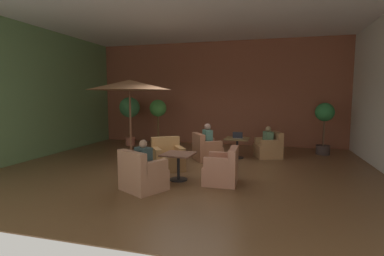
{
  "coord_description": "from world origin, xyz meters",
  "views": [
    {
      "loc": [
        2.13,
        -7.42,
        1.96
      ],
      "look_at": [
        0.0,
        0.42,
        1.06
      ],
      "focal_mm": 27.23,
      "sensor_mm": 36.0,
      "label": 1
    }
  ],
  "objects": [
    {
      "name": "patron_by_window",
      "position": [
        -0.4,
        -1.97,
        0.7
      ],
      "size": [
        0.41,
        0.37,
        0.63
      ],
      "color": "#2E3F3D",
      "rests_on": "ground_plane"
    },
    {
      "name": "ceiling_slab",
      "position": [
        0.0,
        0.0,
        4.12
      ],
      "size": [
        10.0,
        8.49,
        0.06
      ],
      "primitive_type": "cube",
      "color": "silver",
      "rests_on": "wall_back_brick"
    },
    {
      "name": "open_laptop",
      "position": [
        1.15,
        1.72,
        0.68
      ],
      "size": [
        0.32,
        0.24,
        0.2
      ],
      "color": "#9EA0A5",
      "rests_on": "cafe_table_front_left"
    },
    {
      "name": "potted_tree_left_corner",
      "position": [
        -2.01,
        2.9,
        1.21
      ],
      "size": [
        0.64,
        0.64,
        1.81
      ],
      "color": "silver",
      "rests_on": "ground_plane"
    },
    {
      "name": "cafe_table_front_right",
      "position": [
        0.09,
        -1.1,
        0.47
      ],
      "size": [
        0.75,
        0.75,
        0.63
      ],
      "color": "black",
      "rests_on": "ground_plane"
    },
    {
      "name": "potted_tree_mid_left",
      "position": [
        -3.23,
        2.98,
        1.39
      ],
      "size": [
        0.8,
        0.8,
        1.9
      ],
      "color": "#AD5E48",
      "rests_on": "ground_plane"
    },
    {
      "name": "armchair_front_right_east",
      "position": [
        -0.42,
        -2.0,
        0.32
      ],
      "size": [
        1.07,
        1.04,
        0.85
      ],
      "color": "#A67255",
      "rests_on": "ground_plane"
    },
    {
      "name": "armchair_front_right_south",
      "position": [
        1.12,
        -1.08,
        0.3
      ],
      "size": [
        0.74,
        0.81,
        0.81
      ],
      "color": "#AC6E54",
      "rests_on": "ground_plane"
    },
    {
      "name": "wall_left_accent",
      "position": [
        -4.96,
        0.0,
        2.04
      ],
      "size": [
        0.08,
        8.49,
        4.09
      ],
      "primitive_type": "cube",
      "color": "#5F824E",
      "rests_on": "ground_plane"
    },
    {
      "name": "patron_with_friend",
      "position": [
        2.07,
        2.05,
        0.66
      ],
      "size": [
        0.34,
        0.44,
        0.59
      ],
      "color": "#4D6D4D",
      "rests_on": "ground_plane"
    },
    {
      "name": "armchair_front_right_north",
      "position": [
        -0.49,
        -0.24,
        0.31
      ],
      "size": [
        1.07,
        1.06,
        0.85
      ],
      "color": "#A57443",
      "rests_on": "ground_plane"
    },
    {
      "name": "potted_tree_mid_right",
      "position": [
        3.85,
        2.99,
        1.15
      ],
      "size": [
        0.61,
        0.61,
        1.73
      ],
      "color": "#3B2D2B",
      "rests_on": "ground_plane"
    },
    {
      "name": "patron_blue_shirt",
      "position": [
        0.29,
        1.17,
        0.74
      ],
      "size": [
        0.38,
        0.42,
        0.7
      ],
      "color": "#456C5E",
      "rests_on": "ground_plane"
    },
    {
      "name": "armchair_front_left_north",
      "position": [
        2.11,
        2.07,
        0.3
      ],
      "size": [
        0.95,
        0.93,
        0.81
      ],
      "color": "#A97649",
      "rests_on": "ground_plane"
    },
    {
      "name": "patio_umbrella_tall_red",
      "position": [
        -2.09,
        0.79,
        2.28
      ],
      "size": [
        2.6,
        2.6,
        2.45
      ],
      "color": "#2D2D2D",
      "rests_on": "ground_plane"
    },
    {
      "name": "armchair_front_left_east",
      "position": [
        0.25,
        1.15,
        0.31
      ],
      "size": [
        1.06,
        1.08,
        0.82
      ],
      "color": "#A96A4B",
      "rests_on": "ground_plane"
    },
    {
      "name": "wall_back_brick",
      "position": [
        0.0,
        4.21,
        2.04
      ],
      "size": [
        10.0,
        0.08,
        4.09
      ],
      "primitive_type": "cube",
      "color": "brown",
      "rests_on": "ground_plane"
    },
    {
      "name": "cafe_table_front_left",
      "position": [
        1.13,
        1.7,
        0.48
      ],
      "size": [
        0.77,
        0.77,
        0.63
      ],
      "color": "black",
      "rests_on": "ground_plane"
    },
    {
      "name": "iced_drink_cup",
      "position": [
        1.11,
        1.78,
        0.68
      ],
      "size": [
        0.08,
        0.08,
        0.11
      ],
      "primitive_type": "cylinder",
      "color": "white",
      "rests_on": "cafe_table_front_left"
    },
    {
      "name": "ground_plane",
      "position": [
        0.0,
        0.0,
        -0.01
      ],
      "size": [
        10.0,
        8.49,
        0.02
      ],
      "primitive_type": "cube",
      "color": "brown"
    }
  ]
}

